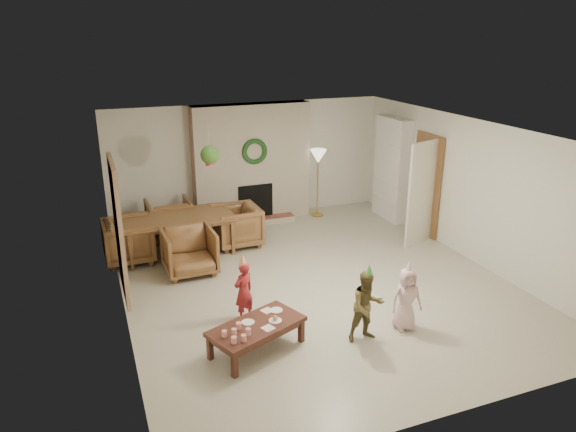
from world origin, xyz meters
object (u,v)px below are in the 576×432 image
dining_table (179,236)px  dining_chair_far (169,219)px  dining_chair_near (189,252)px  dining_chair_right (236,226)px  dining_chair_left (129,241)px  child_pink (406,299)px  child_red (244,292)px  child_plaid (367,306)px  coffee_table_top (257,326)px

dining_table → dining_chair_far: dining_chair_far is taller
dining_chair_near → dining_chair_right: 1.42m
dining_table → dining_chair_near: 0.89m
dining_chair_left → child_pink: size_ratio=0.95×
dining_chair_left → child_red: (1.31, -2.69, 0.05)m
child_plaid → dining_chair_far: bearing=113.6°
dining_chair_right → child_pink: (1.33, -3.77, 0.06)m
child_plaid → dining_table: bearing=117.7°
dining_chair_right → child_pink: 4.00m
dining_table → dining_chair_near: size_ratio=2.34×
child_red → child_pink: 2.26m
dining_table → child_plaid: (1.80, -3.79, 0.14)m
dining_chair_right → child_plaid: 3.88m
child_red → dining_chair_far: bearing=-106.6°
dining_chair_far → child_red: child_red is taller
dining_chair_near → child_plaid: child_plaid is taller
dining_chair_far → child_plaid: bearing=109.9°
dining_chair_near → child_red: bearing=-78.9°
coffee_table_top → child_plaid: (1.44, -0.27, 0.14)m
child_pink → child_red: bearing=160.4°
child_plaid → child_red: bearing=144.2°
dining_chair_far → child_plaid: size_ratio=0.87×
dining_table → child_pink: bearing=-58.3°
dining_chair_far → dining_chair_right: bearing=141.3°
dining_chair_far → child_pink: child_pink is taller
child_red → child_pink: (2.01, -1.03, 0.01)m
dining_chair_left → dining_table: bearing=-90.0°
child_red → child_pink: child_pink is taller
dining_table → dining_chair_near: dining_chair_near is taller
dining_table → dining_chair_left: bearing=180.0°
coffee_table_top → child_plaid: 1.48m
child_red → child_pink: size_ratio=0.99×
dining_chair_right → dining_chair_near: bearing=-51.3°
dining_chair_left → coffee_table_top: bearing=-161.9°
child_pink → coffee_table_top: bearing=-178.7°
dining_table → child_plaid: bearing=-66.0°
dining_table → dining_chair_right: size_ratio=2.34×
child_red → dining_chair_left: bearing=-87.7°
dining_chair_left → dining_chair_right: (1.99, 0.05, 0.00)m
dining_chair_near → dining_chair_right: same height
dining_table → coffee_table_top: dining_table is taller
dining_chair_far → child_pink: (2.46, -4.63, 0.06)m
dining_chair_left → dining_chair_right: bearing=-90.0°
dining_table → dining_chair_far: size_ratio=2.34×
dining_chair_far → dining_chair_right: 1.42m
child_red → coffee_table_top: bearing=61.1°
child_red → child_plaid: bearing=118.2°
coffee_table_top → dining_table: bearing=73.7°
child_pink → dining_chair_right: bearing=117.0°
dining_chair_left → child_red: bearing=-155.4°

